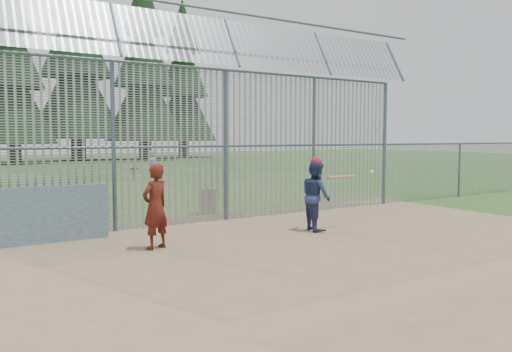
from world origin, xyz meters
TOP-DOWN VIEW (x-y plane):
  - ground at (0.00, 0.00)m, footprint 120.00×120.00m
  - dirt_infield at (0.00, -0.50)m, footprint 14.00×10.00m
  - dugout_wall at (-4.60, 2.90)m, footprint 2.50×0.12m
  - batter at (1.07, 1.02)m, footprint 0.80×0.93m
  - onlooker at (-2.88, 1.19)m, footprint 0.73×0.61m
  - bg_kid_standing at (3.43, 17.99)m, footprint 0.89×0.83m
  - bg_kid_seated at (2.21, 17.38)m, footprint 0.56×0.37m
  - batting_gear at (1.24, 0.99)m, footprint 1.84×0.35m
  - trash_can at (0.11, 4.84)m, footprint 0.56×0.56m
  - backstop_fence at (1.81, 3.43)m, footprint 20.09×0.81m
  - conifer_row at (1.93, 41.51)m, footprint 38.48×12.26m

SIDE VIEW (x-z plane):
  - ground at x=0.00m, z-range 0.00..0.00m
  - dirt_infield at x=0.00m, z-range 0.00..0.02m
  - trash_can at x=0.11m, z-range -0.03..0.79m
  - bg_kid_seated at x=2.21m, z-range 0.00..0.88m
  - dugout_wall at x=-4.60m, z-range 0.02..1.22m
  - bg_kid_standing at x=3.43m, z-range 0.00..1.53m
  - batter at x=1.07m, z-range 0.02..1.67m
  - onlooker at x=-2.88m, z-range 0.02..1.72m
  - batting_gear at x=1.24m, z-range 1.30..1.85m
  - backstop_fence at x=1.81m, z-range -0.29..5.01m
  - conifer_row at x=1.93m, z-range 0.73..20.93m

